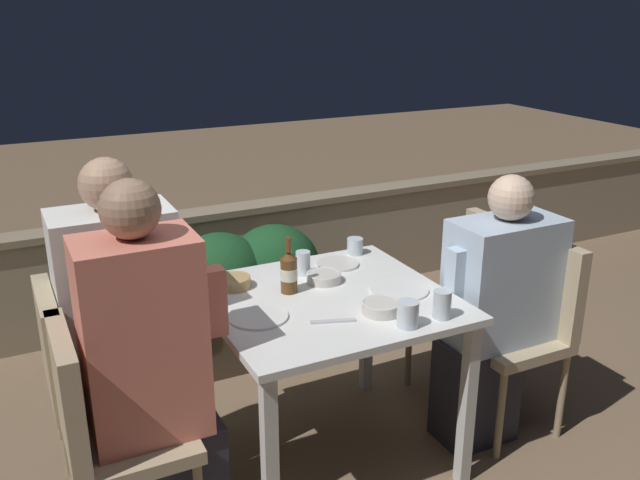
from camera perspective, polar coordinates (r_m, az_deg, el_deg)
ground_plane at (r=3.10m, az=0.58°, el=-17.59°), size 16.00×16.00×0.00m
parapet_wall at (r=4.26m, az=-9.30°, el=-1.78°), size 9.00×0.18×0.67m
dining_table at (r=2.75m, az=0.62°, el=-6.68°), size 0.94×0.89×0.75m
planter_hedge at (r=3.62m, az=-8.41°, el=-4.47°), size 1.13×0.47×0.74m
chair_left_near at (r=2.43m, az=-17.95°, el=-14.43°), size 0.41×0.41×0.89m
person_coral_top at (r=2.38m, az=-13.71°, el=-10.75°), size 0.48×0.26×1.36m
chair_left_far at (r=2.73m, az=-19.42°, el=-10.62°), size 0.41×0.41×0.89m
person_white_polo at (r=2.69m, az=-15.69°, el=-7.41°), size 0.50×0.26×1.36m
chair_right_near at (r=3.16m, az=17.07°, el=-6.08°), size 0.41×0.41×0.89m
person_blue_shirt at (r=3.02m, az=14.42°, el=-5.96°), size 0.52×0.26×1.21m
chair_right_far at (r=3.37m, az=13.15°, el=-4.11°), size 0.41×0.41×0.89m
beer_bottle at (r=2.72m, az=-2.64°, el=-2.67°), size 0.07×0.07×0.23m
plate_0 at (r=3.03m, az=1.50°, el=-2.02°), size 0.19×0.19×0.01m
plate_1 at (r=2.78m, az=6.69°, el=-4.18°), size 0.24×0.24×0.01m
plate_2 at (r=2.55m, az=-5.23°, el=-6.42°), size 0.23×0.23×0.01m
bowl_0 at (r=2.58m, az=5.18°, el=-5.61°), size 0.15×0.15×0.05m
bowl_1 at (r=2.81m, az=-7.30°, el=-3.47°), size 0.14×0.14×0.05m
bowl_2 at (r=2.84m, az=0.33°, el=-3.11°), size 0.15×0.15×0.04m
glass_cup_0 at (r=2.56m, az=10.25°, el=-5.36°), size 0.07×0.07×0.11m
glass_cup_1 at (r=2.91m, az=-1.44°, el=-1.95°), size 0.06×0.06×0.10m
glass_cup_2 at (r=2.47m, az=7.41°, el=-6.21°), size 0.08×0.08×0.10m
glass_cup_3 at (r=3.15m, az=2.96°, el=-0.53°), size 0.07×0.07×0.08m
fork_0 at (r=2.50m, az=1.10°, el=-6.85°), size 0.17×0.07×0.01m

